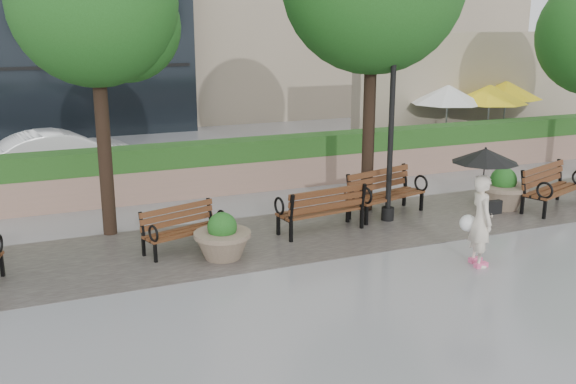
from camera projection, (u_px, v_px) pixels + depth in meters
name	position (u px, v px, depth m)	size (l,w,h in m)	color
ground	(405.00, 281.00, 10.93)	(100.00, 100.00, 0.00)	gray
cobble_strip	(327.00, 231.00, 13.60)	(28.00, 3.20, 0.01)	#383330
hedge_wall	(260.00, 164.00, 16.99)	(24.00, 0.80, 1.35)	#977161
cafe_wall	(479.00, 89.00, 22.92)	(10.00, 0.60, 4.00)	tan
cafe_hedge	(507.00, 143.00, 21.16)	(8.00, 0.50, 0.90)	#204416
asphalt_street	(217.00, 160.00, 20.72)	(40.00, 7.00, 0.00)	black
bench_1	(184.00, 238.00, 12.37)	(1.70, 1.09, 0.86)	brown
bench_2	(321.00, 219.00, 13.46)	(1.93, 0.97, 0.99)	brown
bench_3	(386.00, 202.00, 14.66)	(2.03, 1.24, 1.03)	brown
bench_4	(552.00, 197.00, 15.14)	(2.04, 1.36, 1.03)	brown
planter_left	(223.00, 241.00, 11.93)	(1.06, 1.06, 0.89)	#7F6B56
planter_right	(502.00, 192.00, 15.18)	(1.19, 1.19, 1.00)	#7F6B56
lamppost	(391.00, 132.00, 13.83)	(0.28, 0.28, 4.52)	black
tree_0	(102.00, 10.00, 12.40)	(3.33, 3.21, 6.25)	black
patio_umb_white	(448.00, 95.00, 21.26)	(2.50, 2.50, 2.30)	black
patio_umb_yellow_a	(490.00, 94.00, 21.37)	(2.50, 2.50, 2.30)	black
patio_umb_yellow_b	(506.00, 90.00, 22.73)	(2.50, 2.50, 2.30)	black
car_right	(63.00, 154.00, 18.12)	(1.45, 4.17, 1.37)	white
pedestrian	(482.00, 195.00, 11.40)	(1.16, 1.16, 2.14)	silver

